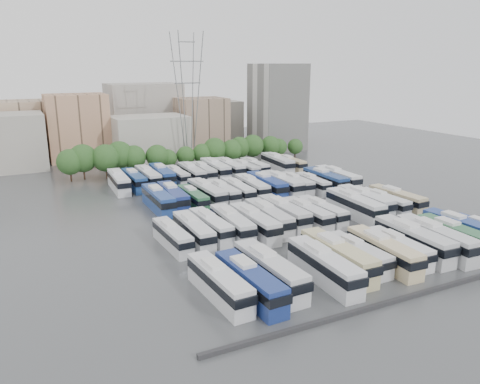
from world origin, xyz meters
name	(u,v)px	position (x,y,z in m)	size (l,w,h in m)	color
ground	(278,215)	(0.00, 0.00, 0.00)	(220.00, 220.00, 0.00)	#424447
parapet	(423,293)	(0.00, -33.00, 0.25)	(56.00, 0.50, 0.50)	#2D2D30
tree_line	(178,153)	(-3.86, 42.14, 4.44)	(65.74, 8.02, 8.33)	black
city_buildings	(134,126)	(-7.46, 71.86, 7.87)	(102.00, 35.00, 20.00)	#9E998E
apartment_tower	(277,107)	(34.00, 58.00, 13.00)	(14.00, 14.00, 26.00)	silver
electricity_pylon	(188,93)	(2.00, 50.00, 18.66)	(9.00, 6.91, 33.83)	slate
bus_r0_s0	(219,283)	(-21.55, -23.28, 1.92)	(3.27, 12.58, 3.91)	silver
bus_r0_s1	(250,281)	(-18.34, -24.62, 1.98)	(3.29, 12.93, 4.03)	navy
bus_r0_s2	(270,270)	(-14.90, -23.16, 2.05)	(3.30, 13.42, 4.19)	silver
bus_r0_s4	(324,266)	(-8.28, -24.93, 2.02)	(3.37, 13.24, 4.12)	silver
bus_r0_s5	(338,256)	(-4.95, -23.31, 2.07)	(3.15, 13.46, 4.21)	beige
bus_r0_s6	(358,254)	(-1.48, -23.22, 1.71)	(2.62, 11.13, 3.48)	silver
bus_r0_s7	(383,251)	(1.67, -24.46, 1.96)	(3.42, 12.84, 3.99)	beige
bus_r0_s8	(399,248)	(4.90, -23.99, 1.70)	(2.71, 11.08, 3.46)	white
bus_r0_s9	(413,240)	(8.19, -23.35, 2.07)	(3.50, 13.55, 4.21)	silver
bus_r0_s10	(436,238)	(11.35, -24.41, 2.08)	(3.61, 13.62, 4.23)	silver
bus_r0_s11	(455,236)	(14.85, -24.76, 1.95)	(3.01, 12.74, 3.98)	#2B643D
bus_r0_s12	(461,229)	(18.27, -23.07, 1.94)	(3.33, 12.74, 3.96)	navy
bus_r1_s0	(172,236)	(-21.45, -6.20, 1.71)	(2.88, 11.18, 3.48)	silver
bus_r1_s1	(194,231)	(-17.99, -5.73, 1.85)	(2.68, 12.03, 3.77)	silver
bus_r1_s2	(211,226)	(-14.80, -4.74, 1.80)	(3.01, 11.79, 3.67)	white
bus_r1_s3	(232,224)	(-11.59, -5.63, 1.94)	(3.26, 12.67, 3.95)	silver
bus_r1_s4	(254,223)	(-8.30, -6.79, 1.98)	(2.81, 12.83, 4.02)	silver
bus_r1_s5	(269,217)	(-5.03, -5.55, 1.97)	(3.28, 12.90, 4.02)	silver
bus_r1_s6	(284,213)	(-1.70, -4.71, 2.01)	(2.85, 13.03, 4.09)	silver
bus_r1_s7	(307,214)	(1.77, -6.41, 1.85)	(2.75, 12.05, 3.77)	silver
bus_r1_s8	(322,211)	(4.89, -6.24, 1.78)	(2.84, 11.62, 3.63)	silver
bus_r1_s10	(355,205)	(11.49, -6.78, 2.09)	(3.47, 13.67, 4.26)	silver
bus_r1_s11	(365,201)	(15.07, -5.27, 2.02)	(3.14, 13.16, 4.11)	silver
bus_r1_s12	(383,202)	(18.14, -6.55, 1.77)	(2.90, 11.56, 3.60)	silver
bus_r1_s13	(397,199)	(21.64, -6.36, 1.86)	(3.16, 12.20, 3.80)	tan
bus_r2_s1	(158,199)	(-18.00, 12.37, 2.01)	(2.85, 13.04, 4.09)	navy
bus_r2_s2	(173,197)	(-15.07, 12.80, 2.01)	(3.40, 13.15, 4.09)	navy
bus_r2_s3	(193,198)	(-11.65, 11.41, 1.72)	(2.60, 11.21, 3.51)	#2B663E
bus_r2_s4	(207,193)	(-8.37, 12.50, 2.00)	(3.36, 13.10, 4.08)	silver
bus_r2_s5	(223,192)	(-4.99, 12.47, 1.77)	(2.56, 11.53, 3.61)	silver
bus_r2_s6	(238,190)	(-1.79, 12.40, 1.77)	(2.72, 11.56, 3.61)	silver
bus_r2_s7	(252,187)	(1.72, 13.16, 1.88)	(3.29, 12.34, 3.84)	silver
bus_r2_s8	(267,185)	(4.88, 12.66, 2.03)	(3.18, 13.26, 4.14)	navy
bus_r2_s9	(282,184)	(8.14, 12.22, 2.01)	(3.03, 13.10, 4.10)	silver
bus_r2_s10	(296,183)	(11.59, 12.17, 1.73)	(2.69, 11.31, 3.53)	silver
bus_r2_s11	(313,183)	(14.82, 10.74, 1.68)	(2.81, 11.00, 3.42)	silver
bus_r2_s12	(325,180)	(18.16, 10.89, 2.03)	(2.98, 13.20, 4.13)	navy
bus_r2_s13	(337,178)	(21.70, 11.33, 2.02)	(2.91, 13.11, 4.11)	silver
bus_r3_s0	(119,181)	(-21.49, 29.41, 1.97)	(3.20, 12.88, 4.01)	white
bus_r3_s1	(134,180)	(-18.17, 29.57, 1.88)	(2.87, 12.28, 3.84)	navy
bus_r3_s2	(148,177)	(-14.86, 30.68, 1.95)	(2.93, 12.68, 3.97)	silver
bus_r3_s3	(162,175)	(-11.66, 30.65, 2.02)	(3.33, 13.19, 4.11)	navy
bus_r3_s4	(177,175)	(-8.41, 30.06, 1.72)	(2.72, 11.22, 3.50)	silver
bus_r3_s5	(192,173)	(-5.03, 29.68, 1.95)	(3.01, 12.73, 3.98)	silver
bus_r3_s6	(204,172)	(-1.69, 30.74, 1.79)	(2.90, 11.68, 3.64)	silver
bus_r3_s7	(215,169)	(1.48, 31.31, 2.03)	(3.20, 13.22, 4.13)	white
bus_r3_s8	(229,168)	(5.05, 31.11, 1.94)	(2.76, 12.59, 3.95)	silver
bus_r3_s9	(245,169)	(8.21, 29.18, 1.77)	(2.82, 11.57, 3.61)	silver
bus_r3_s10	(254,167)	(11.55, 30.56, 1.73)	(2.56, 11.26, 3.52)	white
bus_r3_s12	(277,163)	(18.14, 30.78, 2.03)	(3.52, 13.31, 4.14)	silver
bus_r3_s13	(290,163)	(21.42, 29.97, 1.73)	(2.79, 11.31, 3.53)	#CEB98D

